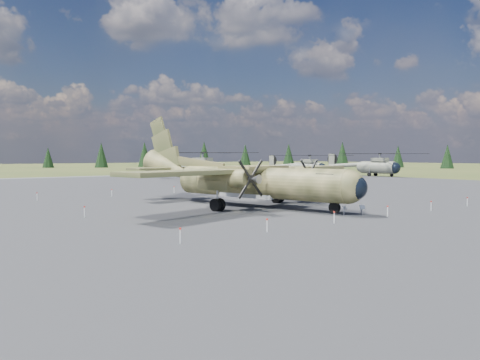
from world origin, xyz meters
TOP-DOWN VIEW (x-y plane):
  - ground at (0.00, 0.00)m, footprint 500.00×500.00m
  - apron at (0.00, 10.00)m, footprint 120.00×120.00m
  - transport_plane at (-2.13, -1.19)m, footprint 28.19×25.26m
  - helicopter_near at (18.32, 38.96)m, footprint 25.75×26.75m
  - helicopter_mid at (45.80, 38.24)m, footprint 20.54×23.14m
  - helicopter_far at (58.75, 29.51)m, footprint 23.33×25.49m
  - info_placard_left at (0.38, -10.70)m, footprint 0.48×0.28m
  - info_placard_right at (1.44, -11.54)m, footprint 0.52×0.28m
  - barrier_fence at (-0.46, -0.08)m, footprint 33.12×29.62m
  - treeline at (0.71, 2.92)m, footprint 303.93×314.34m

SIDE VIEW (x-z plane):
  - ground at x=0.00m, z-range 0.00..0.00m
  - apron at x=0.00m, z-range -0.02..0.02m
  - info_placard_left at x=0.38m, z-range 0.12..0.82m
  - barrier_fence at x=-0.46m, z-range 0.08..0.93m
  - info_placard_right at x=1.44m, z-range 0.13..0.91m
  - transport_plane at x=-2.13m, z-range -1.99..7.35m
  - helicopter_mid at x=45.80m, z-range 1.01..5.82m
  - helicopter_far at x=58.75m, z-range 1.09..6.29m
  - helicopter_near at x=18.32m, z-range 1.11..6.44m
  - treeline at x=0.71m, z-range -0.57..10.36m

